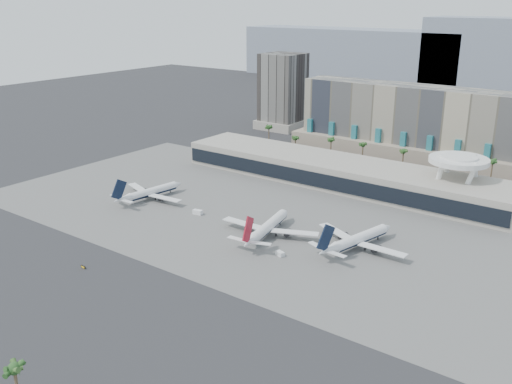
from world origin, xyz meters
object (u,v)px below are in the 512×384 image
Objects in this scene: taxiway_sign at (83,267)px; service_vehicle_b at (280,254)px; airliner_centre at (268,227)px; airliner_right at (357,239)px; service_vehicle_a at (198,212)px; airliner_left at (150,192)px.

service_vehicle_b is at bearing 46.15° from taxiway_sign.
airliner_right is at bearing 5.14° from airliner_centre.
service_vehicle_a is 61.85m from taxiway_sign.
airliner_left reaches higher than service_vehicle_a.
airliner_right is at bearing -2.00° from service_vehicle_a.
airliner_right reaches higher than taxiway_sign.
airliner_centre is at bearing 61.82° from taxiway_sign.
airliner_left is 9.43× the size of service_vehicle_a.
service_vehicle_a is at bearing 4.31° from airliner_left.
airliner_left is 84.03m from service_vehicle_b.
service_vehicle_b is (-19.22, -22.38, -2.76)m from airliner_right.
airliner_left reaches higher than service_vehicle_b.
service_vehicle_a is at bearing -159.57° from airliner_right.
airliner_centre is 10.17× the size of service_vehicle_a.
service_vehicle_b reaches higher than taxiway_sign.
airliner_right is 9.99× the size of service_vehicle_a.
airliner_right is (101.83, 7.18, 0.24)m from airliner_left.
service_vehicle_a is 1.88× the size of taxiway_sign.
taxiway_sign is at bearing -96.48° from service_vehicle_a.
airliner_left is 31.03m from service_vehicle_a.
airliner_left is 11.76× the size of service_vehicle_b.
taxiway_sign is (2.95, -61.78, -0.51)m from service_vehicle_a.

